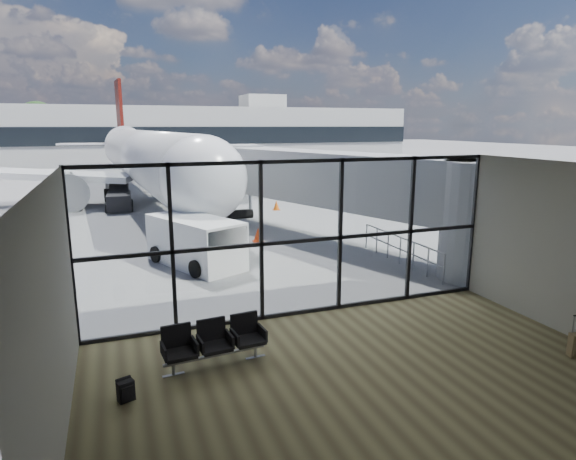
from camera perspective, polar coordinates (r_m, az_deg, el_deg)
ground at (r=52.80m, az=-14.76°, el=6.03°), size 220.00×220.00×0.00m
lounge_shell at (r=9.37m, az=12.63°, el=-5.04°), size 12.02×8.01×4.51m
glass_curtain_wall at (r=13.61m, az=1.64°, el=-1.08°), size 12.10×0.12×4.50m
jet_bridge at (r=21.87m, az=6.74°, el=5.29°), size 8.00×16.50×4.33m
apron_railing at (r=19.54m, az=13.15°, el=-1.88°), size 0.06×5.46×1.11m
far_terminal at (r=74.40m, az=-17.10°, el=10.86°), size 80.00×12.20×11.00m
tree_5 at (r=84.89m, az=-27.52°, el=11.27°), size 6.27×6.27×9.03m
seating_row at (r=11.42m, az=-8.82°, el=-12.78°), size 2.37×0.85×1.05m
backpack at (r=10.59m, az=-18.66°, el=-17.59°), size 0.37×0.36×0.47m
airliner at (r=37.92m, az=-16.54°, el=8.25°), size 33.48×38.84×10.00m
service_van at (r=19.10m, az=-10.74°, el=-1.34°), size 3.48×4.70×1.87m
belt_loader at (r=33.31m, az=-19.37°, el=3.39°), size 1.78×4.17×1.89m
traffic_cone_b at (r=22.77m, az=-3.57°, el=-0.59°), size 0.48×0.48×0.69m
traffic_cone_c at (r=31.34m, az=-1.40°, el=2.93°), size 0.44×0.44×0.62m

